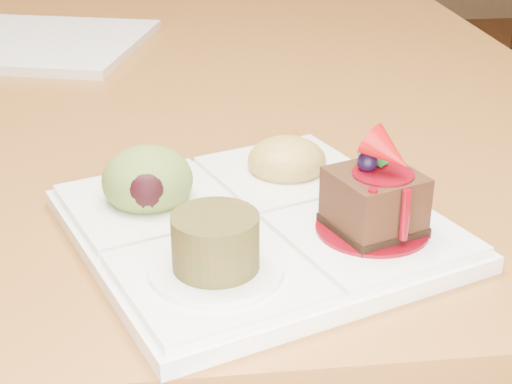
{
  "coord_description": "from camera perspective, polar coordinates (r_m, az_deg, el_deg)",
  "views": [
    {
      "loc": [
        0.06,
        -1.23,
        1.02
      ],
      "look_at": [
        0.12,
        -0.75,
        0.79
      ],
      "focal_mm": 55.0,
      "sensor_mm": 36.0,
      "label": 1
    }
  ],
  "objects": [
    {
      "name": "dining_table",
      "position": [
        1.28,
        -9.22,
        10.0
      ],
      "size": [
        1.0,
        1.8,
        0.75
      ],
      "color": "brown",
      "rests_on": "ground"
    },
    {
      "name": "chair_right",
      "position": [
        1.55,
        16.34,
        4.82
      ],
      "size": [
        0.45,
        0.45,
        0.88
      ],
      "rotation": [
        0.0,
        0.0,
        1.38
      ],
      "color": "black",
      "rests_on": "ground"
    },
    {
      "name": "second_plate",
      "position": [
        1.07,
        -15.31,
        10.39
      ],
      "size": [
        0.31,
        0.31,
        0.01
      ],
      "primitive_type": "cube",
      "rotation": [
        0.0,
        0.0,
        -0.27
      ],
      "color": "white",
      "rests_on": "dining_table"
    },
    {
      "name": "sampler_plate",
      "position": [
        0.55,
        -0.33,
        -1.42
      ],
      "size": [
        0.31,
        0.31,
        0.09
      ],
      "rotation": [
        0.0,
        0.0,
        0.37
      ],
      "color": "white",
      "rests_on": "dining_table"
    }
  ]
}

